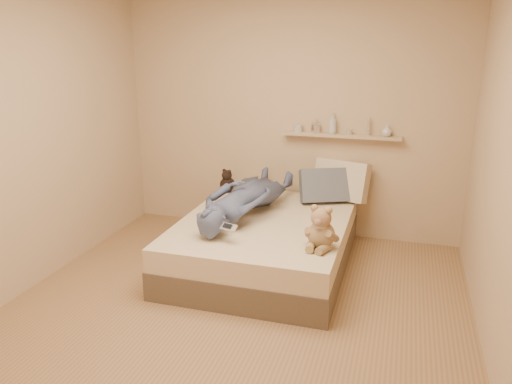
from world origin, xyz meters
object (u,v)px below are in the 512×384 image
(person, at_px, (244,197))
(wall_shelf, at_px, (341,136))
(teddy_bear, at_px, (321,231))
(bed, at_px, (265,243))
(pillow_grey, at_px, (325,186))
(game_console, at_px, (228,227))
(pillow_cream, at_px, (341,180))
(dark_plush, at_px, (227,182))

(person, height_order, wall_shelf, wall_shelf)
(teddy_bear, height_order, wall_shelf, wall_shelf)
(bed, distance_m, teddy_bear, 0.86)
(pillow_grey, height_order, wall_shelf, wall_shelf)
(game_console, height_order, pillow_cream, pillow_cream)
(teddy_bear, bearing_deg, dark_plush, 135.12)
(game_console, bearing_deg, dark_plush, 110.07)
(pillow_grey, distance_m, wall_shelf, 0.54)
(dark_plush, distance_m, person, 0.76)
(person, xyz_separation_m, wall_shelf, (0.77, 0.83, 0.47))
(bed, distance_m, dark_plush, 1.01)
(game_console, height_order, dark_plush, dark_plush)
(teddy_bear, relative_size, wall_shelf, 0.30)
(pillow_cream, bearing_deg, wall_shelf, 112.16)
(pillow_cream, bearing_deg, game_console, -116.81)
(game_console, height_order, wall_shelf, wall_shelf)
(bed, distance_m, wall_shelf, 1.38)
(dark_plush, bearing_deg, person, -57.88)
(bed, relative_size, game_console, 11.54)
(game_console, height_order, pillow_grey, pillow_grey)
(pillow_cream, bearing_deg, dark_plush, -174.86)
(pillow_cream, xyz_separation_m, person, (-0.80, -0.75, -0.02))
(pillow_cream, bearing_deg, teddy_bear, -89.27)
(pillow_grey, bearing_deg, dark_plush, 178.31)
(pillow_cream, bearing_deg, pillow_grey, -135.82)
(bed, distance_m, person, 0.47)
(teddy_bear, relative_size, pillow_cream, 0.66)
(teddy_bear, height_order, pillow_grey, teddy_bear)
(pillow_cream, relative_size, person, 0.37)
(person, distance_m, wall_shelf, 1.23)
(game_console, xyz_separation_m, wall_shelf, (0.69, 1.51, 0.51))
(wall_shelf, bearing_deg, game_console, -114.59)
(dark_plush, bearing_deg, teddy_bear, -44.88)
(person, bearing_deg, pillow_grey, -128.04)
(person, bearing_deg, game_console, 105.59)
(game_console, height_order, teddy_bear, teddy_bear)
(bed, distance_m, pillow_grey, 0.91)
(bed, bearing_deg, pillow_cream, 54.95)
(dark_plush, height_order, person, person)
(dark_plush, xyz_separation_m, wall_shelf, (1.18, 0.19, 0.54))
(wall_shelf, bearing_deg, person, -132.77)
(pillow_cream, height_order, pillow_grey, pillow_cream)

